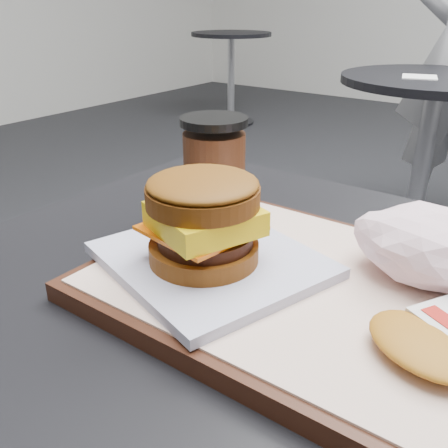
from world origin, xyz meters
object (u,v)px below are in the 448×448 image
(serving_tray, at_px, (310,291))
(neighbor_table, at_px, (428,129))
(breakfast_sandwich, at_px, (206,229))
(coffee_cup, at_px, (214,171))
(crumpled_wrapper, at_px, (435,246))

(serving_tray, height_order, neighbor_table, serving_tray)
(serving_tray, bearing_deg, neighbor_table, 101.29)
(serving_tray, bearing_deg, breakfast_sandwich, -158.22)
(coffee_cup, height_order, neighbor_table, coffee_cup)
(breakfast_sandwich, bearing_deg, coffee_cup, 124.68)
(breakfast_sandwich, distance_m, crumpled_wrapper, 0.20)
(coffee_cup, bearing_deg, crumpled_wrapper, -6.14)
(crumpled_wrapper, xyz_separation_m, neighbor_table, (-0.41, 1.58, -0.27))
(serving_tray, distance_m, crumpled_wrapper, 0.12)
(breakfast_sandwich, relative_size, coffee_cup, 1.86)
(crumpled_wrapper, relative_size, neighbor_table, 0.19)
(breakfast_sandwich, bearing_deg, serving_tray, 21.78)
(crumpled_wrapper, bearing_deg, breakfast_sandwich, -148.28)
(breakfast_sandwich, relative_size, crumpled_wrapper, 1.66)
(breakfast_sandwich, height_order, neighbor_table, breakfast_sandwich)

